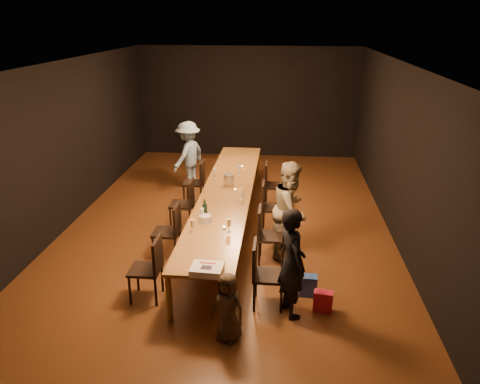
# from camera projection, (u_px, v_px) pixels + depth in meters

# --- Properties ---
(ground) EXTENTS (10.00, 10.00, 0.00)m
(ground) POSITION_uv_depth(u_px,v_px,m) (227.00, 228.00, 8.76)
(ground) COLOR #3F250F
(ground) RESTS_ON ground
(room_shell) EXTENTS (6.04, 10.04, 3.02)m
(room_shell) POSITION_uv_depth(u_px,v_px,m) (226.00, 119.00, 8.03)
(room_shell) COLOR black
(room_shell) RESTS_ON ground
(table) EXTENTS (0.90, 6.00, 0.75)m
(table) POSITION_uv_depth(u_px,v_px,m) (227.00, 193.00, 8.52)
(table) COLOR brown
(table) RESTS_ON ground
(chair_right_0) EXTENTS (0.42, 0.42, 0.93)m
(chair_right_0) POSITION_uv_depth(u_px,v_px,m) (269.00, 275.00, 6.29)
(chair_right_0) COLOR black
(chair_right_0) RESTS_ON ground
(chair_right_1) EXTENTS (0.42, 0.42, 0.93)m
(chair_right_1) POSITION_uv_depth(u_px,v_px,m) (271.00, 236.00, 7.41)
(chair_right_1) COLOR black
(chair_right_1) RESTS_ON ground
(chair_right_2) EXTENTS (0.42, 0.42, 0.93)m
(chair_right_2) POSITION_uv_depth(u_px,v_px,m) (273.00, 207.00, 8.52)
(chair_right_2) COLOR black
(chair_right_2) RESTS_ON ground
(chair_right_3) EXTENTS (0.42, 0.42, 0.93)m
(chair_right_3) POSITION_uv_depth(u_px,v_px,m) (275.00, 185.00, 9.64)
(chair_right_3) COLOR black
(chair_right_3) RESTS_ON ground
(chair_left_0) EXTENTS (0.42, 0.42, 0.93)m
(chair_left_0) POSITION_uv_depth(u_px,v_px,m) (145.00, 269.00, 6.44)
(chair_left_0) COLOR black
(chair_left_0) RESTS_ON ground
(chair_left_1) EXTENTS (0.42, 0.42, 0.93)m
(chair_left_1) POSITION_uv_depth(u_px,v_px,m) (166.00, 231.00, 7.56)
(chair_left_1) COLOR black
(chair_left_1) RESTS_ON ground
(chair_left_2) EXTENTS (0.42, 0.42, 0.93)m
(chair_left_2) POSITION_uv_depth(u_px,v_px,m) (182.00, 204.00, 8.67)
(chair_left_2) COLOR black
(chair_left_2) RESTS_ON ground
(chair_left_3) EXTENTS (0.42, 0.42, 0.93)m
(chair_left_3) POSITION_uv_depth(u_px,v_px,m) (194.00, 182.00, 9.79)
(chair_left_3) COLOR black
(chair_left_3) RESTS_ON ground
(woman_birthday) EXTENTS (0.55, 0.65, 1.50)m
(woman_birthday) POSITION_uv_depth(u_px,v_px,m) (292.00, 263.00, 6.01)
(woman_birthday) COLOR black
(woman_birthday) RESTS_ON ground
(woman_tan) EXTENTS (0.83, 0.93, 1.59)m
(woman_tan) POSITION_uv_depth(u_px,v_px,m) (291.00, 209.00, 7.57)
(woman_tan) COLOR #BCB18D
(woman_tan) RESTS_ON ground
(man_blue) EXTENTS (0.93, 1.14, 1.54)m
(man_blue) POSITION_uv_depth(u_px,v_px,m) (188.00, 155.00, 10.64)
(man_blue) COLOR #80A7C6
(man_blue) RESTS_ON ground
(child) EXTENTS (0.52, 0.44, 0.90)m
(child) POSITION_uv_depth(u_px,v_px,m) (228.00, 307.00, 5.61)
(child) COLOR #473827
(child) RESTS_ON ground
(gift_bag_red) EXTENTS (0.27, 0.18, 0.30)m
(gift_bag_red) POSITION_uv_depth(u_px,v_px,m) (323.00, 301.00, 6.26)
(gift_bag_red) COLOR #DB2045
(gift_bag_red) RESTS_ON ground
(gift_bag_blue) EXTENTS (0.26, 0.18, 0.31)m
(gift_bag_blue) POSITION_uv_depth(u_px,v_px,m) (308.00, 285.00, 6.62)
(gift_bag_blue) COLOR #274CAD
(gift_bag_blue) RESTS_ON ground
(birthday_cake) EXTENTS (0.40, 0.33, 0.09)m
(birthday_cake) POSITION_uv_depth(u_px,v_px,m) (207.00, 269.00, 5.77)
(birthday_cake) COLOR white
(birthday_cake) RESTS_ON table
(plate_stack) EXTENTS (0.22, 0.22, 0.11)m
(plate_stack) POSITION_uv_depth(u_px,v_px,m) (205.00, 219.00, 7.20)
(plate_stack) COLOR silver
(plate_stack) RESTS_ON table
(champagne_bottle) EXTENTS (0.09, 0.09, 0.32)m
(champagne_bottle) POSITION_uv_depth(u_px,v_px,m) (205.00, 207.00, 7.35)
(champagne_bottle) COLOR black
(champagne_bottle) RESTS_ON table
(ice_bucket) EXTENTS (0.22, 0.22, 0.20)m
(ice_bucket) POSITION_uv_depth(u_px,v_px,m) (229.00, 179.00, 8.78)
(ice_bucket) COLOR silver
(ice_bucket) RESTS_ON table
(wineglass_0) EXTENTS (0.06, 0.06, 0.21)m
(wineglass_0) POSITION_uv_depth(u_px,v_px,m) (193.00, 226.00, 6.82)
(wineglass_0) COLOR beige
(wineglass_0) RESTS_ON table
(wineglass_1) EXTENTS (0.06, 0.06, 0.21)m
(wineglass_1) POSITION_uv_depth(u_px,v_px,m) (229.00, 226.00, 6.84)
(wineglass_1) COLOR beige
(wineglass_1) RESTS_ON table
(wineglass_2) EXTENTS (0.06, 0.06, 0.21)m
(wineglass_2) POSITION_uv_depth(u_px,v_px,m) (202.00, 214.00, 7.23)
(wineglass_2) COLOR silver
(wineglass_2) RESTS_ON table
(wineglass_3) EXTENTS (0.06, 0.06, 0.21)m
(wineglass_3) POSITION_uv_depth(u_px,v_px,m) (241.00, 194.00, 8.05)
(wineglass_3) COLOR beige
(wineglass_3) RESTS_ON table
(wineglass_4) EXTENTS (0.06, 0.06, 0.21)m
(wineglass_4) POSITION_uv_depth(u_px,v_px,m) (215.00, 174.00, 9.09)
(wineglass_4) COLOR silver
(wineglass_4) RESTS_ON table
(wineglass_5) EXTENTS (0.06, 0.06, 0.21)m
(wineglass_5) POSITION_uv_depth(u_px,v_px,m) (239.00, 171.00, 9.27)
(wineglass_5) COLOR silver
(wineglass_5) RESTS_ON table
(tealight_near) EXTENTS (0.05, 0.05, 0.03)m
(tealight_near) POSITION_uv_depth(u_px,v_px,m) (224.00, 228.00, 6.98)
(tealight_near) COLOR #B2B7B2
(tealight_near) RESTS_ON table
(tealight_mid) EXTENTS (0.05, 0.05, 0.03)m
(tealight_mid) POSITION_uv_depth(u_px,v_px,m) (235.00, 190.00, 8.50)
(tealight_mid) COLOR #B2B7B2
(tealight_mid) RESTS_ON table
(tealight_far) EXTENTS (0.05, 0.05, 0.03)m
(tealight_far) POSITION_uv_depth(u_px,v_px,m) (242.00, 167.00, 9.80)
(tealight_far) COLOR #B2B7B2
(tealight_far) RESTS_ON table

